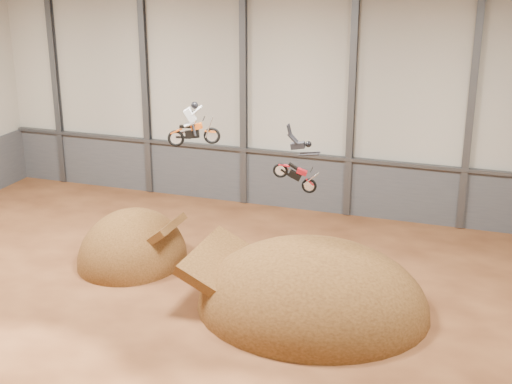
# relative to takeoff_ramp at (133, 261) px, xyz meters

# --- Properties ---
(floor) EXTENTS (40.00, 40.00, 0.00)m
(floor) POSITION_rel_takeoff_ramp_xyz_m (5.77, -4.50, 0.00)
(floor) COLOR #542B16
(floor) RESTS_ON ground
(back_wall) EXTENTS (40.00, 0.10, 14.00)m
(back_wall) POSITION_rel_takeoff_ramp_xyz_m (5.77, 10.50, 7.00)
(back_wall) COLOR beige
(back_wall) RESTS_ON ground
(lower_band_back) EXTENTS (39.80, 0.18, 3.50)m
(lower_band_back) POSITION_rel_takeoff_ramp_xyz_m (5.77, 10.40, 1.75)
(lower_band_back) COLOR #4C4E53
(lower_band_back) RESTS_ON ground
(steel_rail) EXTENTS (39.80, 0.35, 0.20)m
(steel_rail) POSITION_rel_takeoff_ramp_xyz_m (5.77, 10.25, 3.55)
(steel_rail) COLOR #47494F
(steel_rail) RESTS_ON lower_band_back
(steel_column_0) EXTENTS (0.40, 0.36, 13.90)m
(steel_column_0) POSITION_rel_takeoff_ramp_xyz_m (-10.90, 10.30, 7.00)
(steel_column_0) COLOR #47494F
(steel_column_0) RESTS_ON ground
(steel_column_1) EXTENTS (0.40, 0.36, 13.90)m
(steel_column_1) POSITION_rel_takeoff_ramp_xyz_m (-4.23, 10.30, 7.00)
(steel_column_1) COLOR #47494F
(steel_column_1) RESTS_ON ground
(steel_column_2) EXTENTS (0.40, 0.36, 13.90)m
(steel_column_2) POSITION_rel_takeoff_ramp_xyz_m (2.43, 10.30, 7.00)
(steel_column_2) COLOR #47494F
(steel_column_2) RESTS_ON ground
(steel_column_3) EXTENTS (0.40, 0.36, 13.90)m
(steel_column_3) POSITION_rel_takeoff_ramp_xyz_m (9.10, 10.30, 7.00)
(steel_column_3) COLOR #47494F
(steel_column_3) RESTS_ON ground
(steel_column_4) EXTENTS (0.40, 0.36, 13.90)m
(steel_column_4) POSITION_rel_takeoff_ramp_xyz_m (15.77, 10.30, 7.00)
(steel_column_4) COLOR #47494F
(steel_column_4) RESTS_ON ground
(takeoff_ramp) EXTENTS (5.48, 6.32, 5.48)m
(takeoff_ramp) POSITION_rel_takeoff_ramp_xyz_m (0.00, 0.00, 0.00)
(takeoff_ramp) COLOR #442711
(takeoff_ramp) RESTS_ON ground
(landing_ramp) EXTENTS (10.53, 9.32, 6.08)m
(landing_ramp) POSITION_rel_takeoff_ramp_xyz_m (10.14, -1.99, 0.00)
(landing_ramp) COLOR #442711
(landing_ramp) RESTS_ON ground
(fmx_rider_a) EXTENTS (2.74, 1.64, 2.37)m
(fmx_rider_a) POSITION_rel_takeoff_ramp_xyz_m (4.17, -1.05, 7.96)
(fmx_rider_a) COLOR #DC5914
(fmx_rider_b) EXTENTS (3.58, 1.18, 3.33)m
(fmx_rider_b) POSITION_rel_takeoff_ramp_xyz_m (8.93, -1.47, 6.80)
(fmx_rider_b) COLOR red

